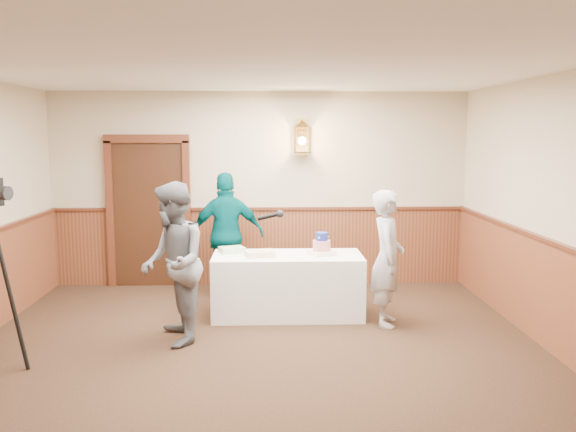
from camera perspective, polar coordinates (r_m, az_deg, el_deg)
name	(u,v)px	position (r m, az deg, el deg)	size (l,w,h in m)	color
ground	(256,377)	(5.76, -2.97, -14.78)	(7.00, 7.00, 0.00)	black
room_shell	(250,206)	(5.81, -3.53, 0.98)	(6.02, 7.02, 2.81)	#C1B191
display_table	(287,285)	(7.45, -0.05, -6.48)	(1.80, 0.80, 0.75)	white
tiered_cake	(322,246)	(7.35, 3.17, -2.83)	(0.35, 0.35, 0.27)	#FDE7C2
sheet_cake_yellow	(260,254)	(7.27, -2.65, -3.53)	(0.33, 0.25, 0.07)	#FFE998
sheet_cake_green	(232,250)	(7.52, -5.25, -3.18)	(0.29, 0.23, 0.07)	#AFE19F
interviewer	(173,263)	(6.49, -10.71, -4.38)	(1.58, 0.96, 1.71)	slate
baker	(387,258)	(7.09, 9.27, -3.91)	(0.57, 0.38, 1.57)	#A3A3AA
assistant_p	(227,235)	(8.26, -5.71, -1.77)	(0.99, 0.41, 1.69)	#014B50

